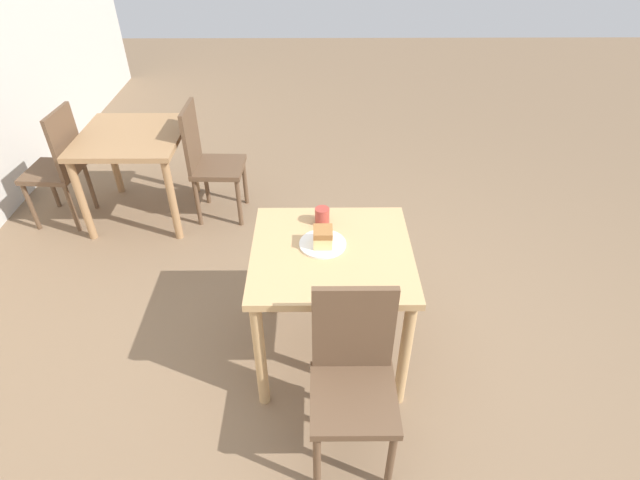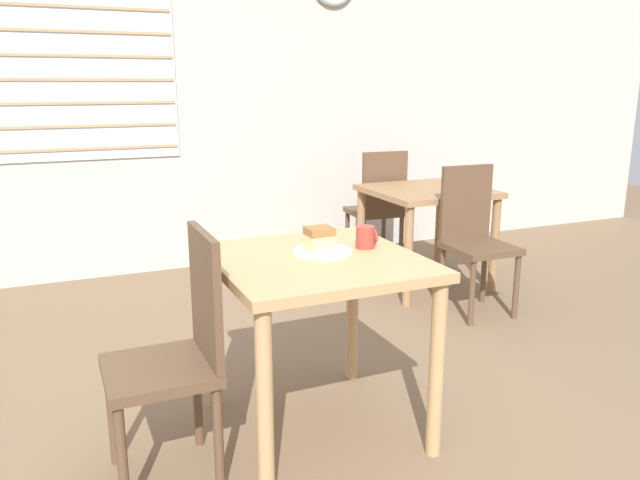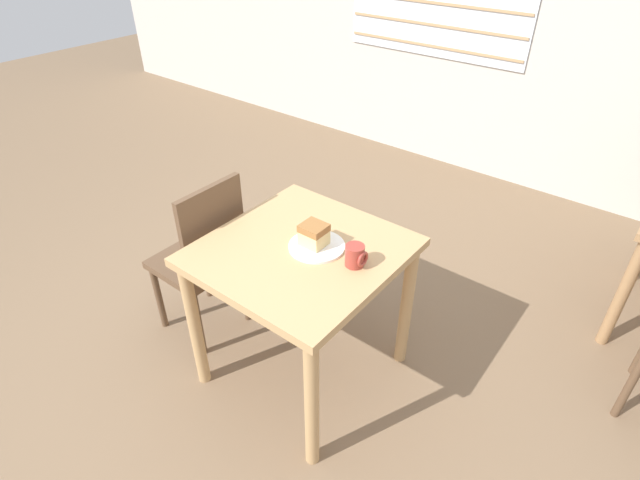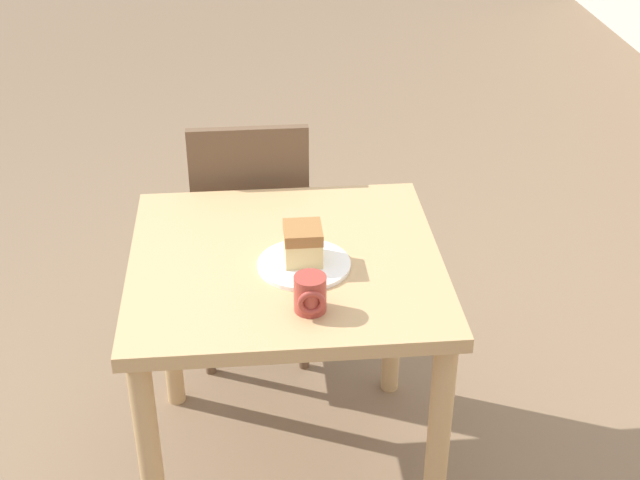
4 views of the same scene
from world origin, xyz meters
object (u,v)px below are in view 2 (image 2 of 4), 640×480
at_px(dining_table_near, 316,287).
at_px(chair_near_window, 178,350).
at_px(chair_far_opposite, 378,205).
at_px(cake_slice, 319,239).
at_px(plate, 323,251).
at_px(coffee_mug, 366,237).
at_px(dining_table_far, 427,205).
at_px(chair_far_corner, 474,235).

height_order(dining_table_near, chair_near_window, chair_near_window).
xyz_separation_m(chair_far_opposite, cake_slice, (-1.41, -2.04, 0.33)).
bearing_deg(plate, coffee_mug, 0.07).
distance_m(chair_near_window, cake_slice, 0.71).
relative_size(dining_table_near, chair_far_opposite, 0.89).
distance_m(dining_table_far, cake_slice, 2.09).
xyz_separation_m(cake_slice, coffee_mug, (0.22, 0.00, -0.01)).
bearing_deg(chair_near_window, cake_slice, 101.93).
height_order(chair_far_corner, coffee_mug, chair_far_corner).
bearing_deg(dining_table_near, cake_slice, 53.04).
bearing_deg(chair_near_window, chair_far_opposite, 136.90).
bearing_deg(coffee_mug, cake_slice, -179.63).
bearing_deg(plate, chair_far_opposite, 55.64).
xyz_separation_m(chair_near_window, chair_far_opposite, (2.03, 2.17, 0.00)).
bearing_deg(cake_slice, chair_far_corner, 30.98).
distance_m(dining_table_near, chair_far_opposite, 2.53).
xyz_separation_m(chair_near_window, plate, (0.64, 0.13, 0.27)).
relative_size(dining_table_far, chair_far_corner, 0.86).
bearing_deg(chair_near_window, dining_table_near, 98.33).
distance_m(dining_table_near, chair_near_window, 0.61).
distance_m(chair_far_opposite, coffee_mug, 2.38).
bearing_deg(coffee_mug, plate, -179.93).
bearing_deg(dining_table_far, cake_slice, -135.45).
relative_size(cake_slice, coffee_mug, 1.13).
distance_m(chair_far_corner, plate, 1.73).
xyz_separation_m(chair_far_corner, plate, (-1.46, -0.88, 0.27)).
xyz_separation_m(dining_table_near, plate, (0.05, 0.05, 0.13)).
bearing_deg(coffee_mug, dining_table_far, 49.05).
bearing_deg(coffee_mug, dining_table_near, -169.46).
xyz_separation_m(chair_far_corner, coffee_mug, (-1.26, -0.88, 0.31)).
xyz_separation_m(dining_table_far, cake_slice, (-1.48, -1.46, 0.23)).
distance_m(cake_slice, coffee_mug, 0.22).
distance_m(dining_table_far, chair_far_corner, 0.58).
distance_m(chair_near_window, chair_far_opposite, 2.97).
bearing_deg(dining_table_far, plate, -135.19).
bearing_deg(chair_near_window, dining_table_far, 127.09).
relative_size(chair_far_corner, plate, 3.82).
distance_m(dining_table_far, coffee_mug, 1.94).
xyz_separation_m(dining_table_far, chair_near_window, (-2.11, -1.59, -0.10)).
relative_size(chair_far_opposite, cake_slice, 8.83).
height_order(dining_table_far, chair_near_window, chair_near_window).
bearing_deg(plate, chair_far_corner, 31.20).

